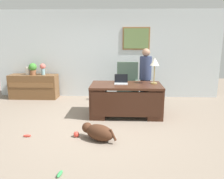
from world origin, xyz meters
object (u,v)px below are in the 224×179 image
object	(u,v)px
person_standing	(145,77)
vase_with_flowers	(43,68)
vase_empty	(28,71)
dog_toy_bone	(27,136)
armchair	(127,86)
dog_toy_ball	(76,134)
credenza	(34,86)
desk_lamp	(155,63)
laptop	(121,81)
potted_plant	(33,68)
dog_lying	(98,132)
desk	(126,99)
dog_toy_plush	(60,174)

from	to	relation	value
person_standing	vase_with_flowers	bearing A→B (deg)	165.92
vase_empty	dog_toy_bone	bearing A→B (deg)	-69.01
armchair	dog_toy_ball	xyz separation A→B (m)	(-1.04, -2.32, -0.46)
credenza	desk_lamp	xyz separation A→B (m)	(3.52, -1.37, 0.89)
laptop	potted_plant	distance (m)	3.07
vase_empty	vase_with_flowers	bearing A→B (deg)	0.00
person_standing	laptop	size ratio (longest dim) A/B	4.97
laptop	dog_toy_ball	world-z (taller)	laptop
vase_with_flowers	dog_toy_ball	bearing A→B (deg)	-60.94
person_standing	desk_lamp	bearing A→B (deg)	-76.53
credenza	armchair	bearing A→B (deg)	-9.07
person_standing	vase_with_flowers	distance (m)	3.15
person_standing	desk_lamp	size ratio (longest dim) A/B	2.56
armchair	dog_lying	world-z (taller)	armchair
dog_lying	dog_toy_bone	bearing A→B (deg)	177.31
vase_with_flowers	potted_plant	size ratio (longest dim) A/B	0.96
laptop	desk_lamp	bearing A→B (deg)	3.63
vase_empty	potted_plant	distance (m)	0.19
desk	desk_lamp	bearing A→B (deg)	12.62
dog_toy_bone	vase_empty	bearing A→B (deg)	110.99
dog_lying	potted_plant	size ratio (longest dim) A/B	1.89
credenza	vase_empty	bearing A→B (deg)	179.49
dog_lying	vase_with_flowers	world-z (taller)	vase_with_flowers
credenza	laptop	bearing A→B (deg)	-27.58
dog_toy_ball	vase_with_flowers	bearing A→B (deg)	119.06
dog_lying	vase_with_flowers	size ratio (longest dim) A/B	1.97
desk_lamp	dog_toy_plush	world-z (taller)	desk_lamp
laptop	vase_empty	xyz separation A→B (m)	(-2.88, 1.42, 0.03)
potted_plant	credenza	bearing A→B (deg)	-166.72
armchair	dog_toy_bone	world-z (taller)	armchair
person_standing	dog_toy_bone	bearing A→B (deg)	-139.95
vase_empty	potted_plant	xyz separation A→B (m)	(0.17, 0.00, 0.08)
armchair	dog_lying	bearing A→B (deg)	-103.99
desk_lamp	dog_toy_plush	bearing A→B (deg)	-121.68
credenza	armchair	size ratio (longest dim) A/B	1.23
credenza	vase_empty	size ratio (longest dim) A/B	6.14
armchair	credenza	bearing A→B (deg)	170.93
potted_plant	dog_toy_bone	world-z (taller)	potted_plant
credenza	desk_lamp	world-z (taller)	desk_lamp
vase_empty	desk	bearing A→B (deg)	-26.86
desk	vase_with_flowers	world-z (taller)	vase_with_flowers
desk_lamp	potted_plant	bearing A→B (deg)	158.67
desk_lamp	potted_plant	size ratio (longest dim) A/B	1.73
credenza	potted_plant	distance (m)	0.57
armchair	dog_toy_ball	bearing A→B (deg)	-114.10
desk	credenza	distance (m)	3.23
dog_toy_ball	dog_toy_plush	bearing A→B (deg)	-89.46
dog_toy_plush	vase_empty	bearing A→B (deg)	116.86
credenza	vase_empty	distance (m)	0.52
credenza	dog_toy_ball	bearing A→B (deg)	-56.16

